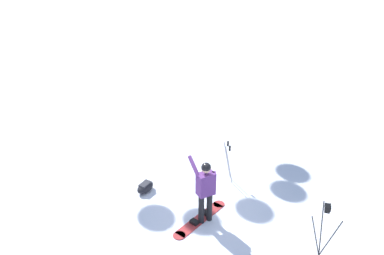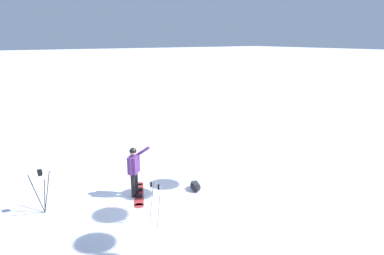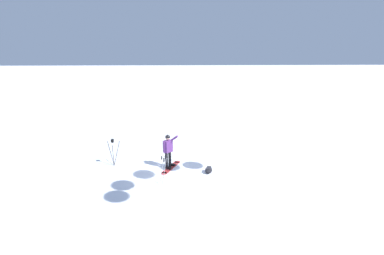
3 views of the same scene
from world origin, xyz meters
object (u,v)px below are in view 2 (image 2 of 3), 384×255
Objects in this scene: snowboard at (139,194)px; gear_bag_large at (195,186)px; camera_tripod at (41,182)px; snowboarder at (134,167)px; ski_poles at (155,197)px.

snowboard is 2.71× the size of gear_bag_large.
camera_tripod reaches higher than snowboard.
snowboarder is 2.67m from camera_tripod.
snowboarder is 2.65× the size of gear_bag_large.
snowboarder reaches higher than camera_tripod.
snowboarder is 1.39× the size of ski_poles.
ski_poles is at bearing 80.21° from snowboard.
snowboard is 1.27× the size of camera_tripod.
gear_bag_large is 2.38m from ski_poles.
gear_bag_large is at bearing -151.94° from ski_poles.
snowboard is at bearing -99.79° from ski_poles.
snowboard is (-0.12, 0.01, -0.95)m from snowboarder.
camera_tripod reaches higher than gear_bag_large.
snowboarder is 0.96m from snowboard.
gear_bag_large is at bearing 164.94° from camera_tripod.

